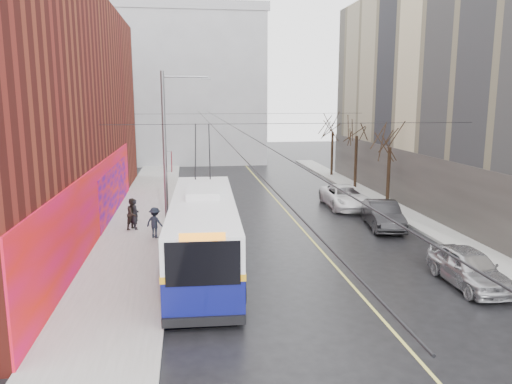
% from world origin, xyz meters
% --- Properties ---
extents(ground, '(140.00, 140.00, 0.00)m').
position_xyz_m(ground, '(0.00, 0.00, 0.00)').
color(ground, black).
rests_on(ground, ground).
extents(sidewalk_left, '(4.00, 60.00, 0.15)m').
position_xyz_m(sidewalk_left, '(-8.00, 12.00, 0.07)').
color(sidewalk_left, gray).
rests_on(sidewalk_left, ground).
extents(sidewalk_right, '(2.00, 60.00, 0.15)m').
position_xyz_m(sidewalk_right, '(9.00, 12.00, 0.07)').
color(sidewalk_right, gray).
rests_on(sidewalk_right, ground).
extents(lane_line, '(0.12, 50.00, 0.01)m').
position_xyz_m(lane_line, '(1.50, 14.00, 0.00)').
color(lane_line, '#BFB74C').
rests_on(lane_line, ground).
extents(building_far, '(20.50, 12.10, 18.00)m').
position_xyz_m(building_far, '(-6.00, 44.99, 9.02)').
color(building_far, gray).
rests_on(building_far, ground).
extents(streetlight_pole, '(2.65, 0.60, 9.00)m').
position_xyz_m(streetlight_pole, '(-6.14, 10.00, 4.85)').
color(streetlight_pole, slate).
rests_on(streetlight_pole, ground).
extents(catenary_wires, '(18.00, 60.00, 0.22)m').
position_xyz_m(catenary_wires, '(-2.54, 14.77, 6.25)').
color(catenary_wires, black).
extents(tree_near, '(3.20, 3.20, 6.40)m').
position_xyz_m(tree_near, '(9.00, 16.00, 4.98)').
color(tree_near, black).
rests_on(tree_near, ground).
extents(tree_mid, '(3.20, 3.20, 6.68)m').
position_xyz_m(tree_mid, '(9.00, 23.00, 5.25)').
color(tree_mid, black).
rests_on(tree_mid, ground).
extents(tree_far, '(3.20, 3.20, 6.57)m').
position_xyz_m(tree_far, '(9.00, 30.00, 5.14)').
color(tree_far, black).
rests_on(tree_far, ground).
extents(puddle, '(2.74, 2.97, 0.01)m').
position_xyz_m(puddle, '(-4.93, -0.19, 0.00)').
color(puddle, black).
rests_on(puddle, ground).
extents(pigeons_flying, '(2.80, 4.30, 2.05)m').
position_xyz_m(pigeons_flying, '(-1.95, 10.74, 6.81)').
color(pigeons_flying, slate).
extents(trolleybus, '(3.41, 13.15, 6.18)m').
position_xyz_m(trolleybus, '(-4.46, 4.47, 1.72)').
color(trolleybus, '#0B0F56').
rests_on(trolleybus, ground).
extents(parked_car_a, '(1.90, 4.59, 1.56)m').
position_xyz_m(parked_car_a, '(6.20, 0.75, 0.78)').
color(parked_car_a, '#9F9FA3').
rests_on(parked_car_a, ground).
extents(parked_car_b, '(2.38, 5.03, 1.59)m').
position_xyz_m(parked_car_b, '(6.29, 10.09, 0.80)').
color(parked_car_b, black).
rests_on(parked_car_b, ground).
extents(parked_car_c, '(2.67, 5.66, 1.56)m').
position_xyz_m(parked_car_c, '(5.80, 15.82, 0.78)').
color(parked_car_c, white).
rests_on(parked_car_c, ground).
extents(following_car, '(2.13, 4.46, 1.47)m').
position_xyz_m(following_car, '(-2.76, 20.90, 0.74)').
color(following_car, '#B5B4B9').
rests_on(following_car, ground).
extents(pedestrian_a, '(0.62, 0.75, 1.76)m').
position_xyz_m(pedestrian_a, '(-8.16, 11.27, 1.03)').
color(pedestrian_a, black).
rests_on(pedestrian_a, sidewalk_left).
extents(pedestrian_b, '(1.08, 1.12, 1.82)m').
position_xyz_m(pedestrian_b, '(-8.27, 11.27, 1.06)').
color(pedestrian_b, black).
rests_on(pedestrian_b, sidewalk_left).
extents(pedestrian_c, '(1.24, 1.10, 1.67)m').
position_xyz_m(pedestrian_c, '(-6.91, 9.28, 0.99)').
color(pedestrian_c, black).
rests_on(pedestrian_c, sidewalk_left).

